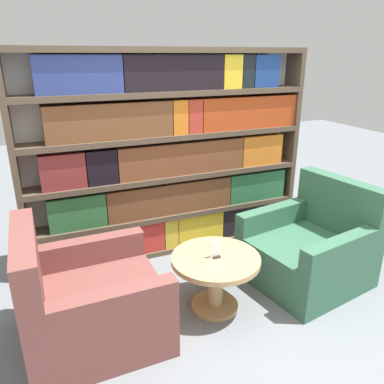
% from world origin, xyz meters
% --- Properties ---
extents(ground_plane, '(14.00, 14.00, 0.00)m').
position_xyz_m(ground_plane, '(0.00, 0.00, 0.00)').
color(ground_plane, slate).
extents(bookshelf, '(2.73, 0.30, 1.94)m').
position_xyz_m(bookshelf, '(0.03, 1.26, 0.95)').
color(bookshelf, silver).
rests_on(bookshelf, ground_plane).
extents(armchair_left, '(0.92, 0.86, 0.87)m').
position_xyz_m(armchair_left, '(-0.98, 0.23, 0.28)').
color(armchair_left, brown).
rests_on(armchair_left, ground_plane).
extents(armchair_right, '(1.03, 0.99, 0.87)m').
position_xyz_m(armchair_right, '(0.91, 0.24, 0.28)').
color(armchair_right, '#336047').
rests_on(armchair_right, ground_plane).
extents(coffee_table, '(0.67, 0.67, 0.45)m').
position_xyz_m(coffee_table, '(-0.03, 0.18, 0.32)').
color(coffee_table, tan).
rests_on(coffee_table, ground_plane).
extents(table_sign, '(0.10, 0.06, 0.12)m').
position_xyz_m(table_sign, '(-0.03, 0.18, 0.50)').
color(table_sign, black).
rests_on(table_sign, coffee_table).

